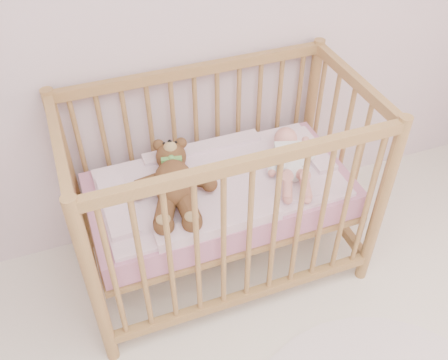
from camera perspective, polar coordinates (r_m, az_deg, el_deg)
name	(u,v)px	position (r m, az deg, el deg)	size (l,w,h in m)	color
crib	(220,192)	(2.35, -0.43, -1.41)	(1.36, 0.76, 1.00)	#A27844
mattress	(220,195)	(2.36, -0.42, -1.68)	(1.22, 0.62, 0.13)	#CA7E9C
blanket	(220,183)	(2.31, -0.43, -0.33)	(1.10, 0.58, 0.06)	#E49DBA
baby	(290,157)	(2.36, 7.58, 2.68)	(0.24, 0.51, 0.12)	white
teddy_bear	(174,183)	(2.20, -5.75, -0.39)	(0.40, 0.57, 0.16)	brown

